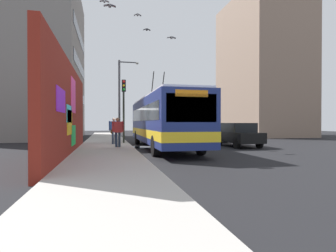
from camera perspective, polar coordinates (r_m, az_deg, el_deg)
The scene contains 15 objects.
ground_plane at distance 18.73m, azimuth -7.52°, elevation -4.22°, with size 80.00×80.00×0.00m, color black.
sidewalk_slab at distance 18.66m, azimuth -12.44°, elevation -4.02°, with size 48.00×3.20×0.15m, color #ADA8A0.
graffiti_wall at distance 14.38m, azimuth -19.45°, elevation 3.02°, with size 13.33×0.32×4.39m.
building_far_left at distance 32.85m, azimuth -26.13°, elevation 11.53°, with size 13.95×9.80×15.66m.
building_far_right at distance 36.96m, azimuth 18.37°, elevation 11.04°, with size 11.37×7.30×16.56m.
city_bus at distance 17.29m, azimuth -1.11°, elevation 1.22°, with size 12.09×2.55×4.94m.
parked_car_black at distance 19.36m, azimuth 13.94°, elevation -1.61°, with size 4.14×1.75×1.58m.
parked_car_dark_gray at distance 24.48m, azimuth 8.13°, elevation -1.12°, with size 4.72×1.92×1.58m.
parked_car_navy at distance 30.28m, azimuth 4.05°, elevation -0.78°, with size 4.36×1.82×1.58m.
pedestrian_midblock at distance 19.38m, azimuth -10.83°, elevation -0.49°, with size 0.24×0.70×1.78m.
pedestrian_at_curb at distance 17.06m, azimuth -10.13°, elevation -0.72°, with size 0.23×0.77×1.75m.
traffic_light at distance 20.46m, azimuth -8.94°, elevation 5.09°, with size 0.49×0.28×4.53m.
street_lamp at distance 24.99m, azimuth -9.37°, elevation 6.38°, with size 0.44×1.78×6.88m.
flying_pigeons at distance 18.72m, azimuth -6.51°, elevation 20.69°, with size 7.38×4.53×2.59m.
curbside_puddle at distance 18.50m, azimuth -5.59°, elevation -4.28°, with size 1.86×1.86×0.00m, color black.
Camera 1 is at (-18.60, 1.60, 1.59)m, focal length 30.16 mm.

